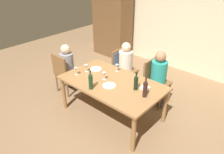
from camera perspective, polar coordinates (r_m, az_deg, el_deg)
The scene contains 20 objects.
ground_plane at distance 4.33m, azimuth 0.00°, elevation -9.67°, with size 10.00×10.00×0.00m, color #846647.
rear_room_partition at distance 5.89m, azimuth 18.58°, elevation 14.19°, with size 6.40×0.12×2.70m, color beige.
armoire_cabinet at distance 6.64m, azimuth 0.08°, elevation 14.90°, with size 1.18×0.62×2.18m.
dining_table at distance 3.95m, azimuth 0.00°, elevation -2.20°, with size 1.84×1.08×0.73m.
chair_far_left at distance 4.91m, azimuth 2.43°, elevation 3.48°, with size 0.46×0.44×0.92m.
chair_far_right at distance 4.50m, azimuth 10.95°, elevation -0.41°, with size 0.44×0.44×0.92m.
chair_left_end at distance 4.82m, azimuth -12.35°, elevation 1.50°, with size 0.44×0.44×0.92m.
person_woman_host at distance 4.80m, azimuth 3.83°, elevation 3.58°, with size 0.35×0.30×1.12m.
person_man_bearded at distance 4.39m, azimuth 12.35°, elevation 0.57°, with size 0.36×0.31×1.15m.
person_man_guest at distance 4.83m, azimuth -11.43°, elevation 3.15°, with size 0.30×0.34×1.11m.
wine_bottle_tall_green at distance 3.48m, azimuth 8.70°, elevation -2.91°, with size 0.07×0.07×0.35m.
wine_bottle_dark_red at distance 3.65m, azimuth 6.27°, elevation -1.37°, with size 0.07×0.07×0.32m.
wine_bottle_short_olive at distance 3.66m, azimuth -5.59°, elevation -1.00°, with size 0.07×0.07×0.35m.
wine_glass_near_left at distance 4.23m, azimuth 1.30°, elevation 2.78°, with size 0.07×0.07×0.15m.
wine_glass_centre at distance 4.16m, azimuth -9.40°, elevation 1.89°, with size 0.07×0.07×0.15m.
wine_glass_near_right at distance 4.25m, azimuth -6.77°, elevation 2.69°, with size 0.07×0.07×0.15m.
wine_glass_far at distance 3.94m, azimuth -2.04°, elevation 0.67°, with size 0.07×0.07×0.15m.
dinner_plate_host at distance 4.36m, azimuth -4.22°, elevation 2.10°, with size 0.23×0.23×0.01m, color white.
dinner_plate_guest_left at distance 3.79m, azimuth -0.72°, elevation -2.24°, with size 0.23×0.23×0.01m, color white.
folded_napkin at distance 3.75m, azimuth 8.66°, elevation -2.88°, with size 0.16×0.12×0.03m, color beige.
Camera 1 is at (2.25, -2.53, 2.69)m, focal length 35.02 mm.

